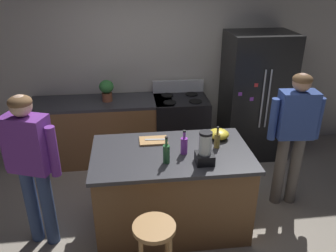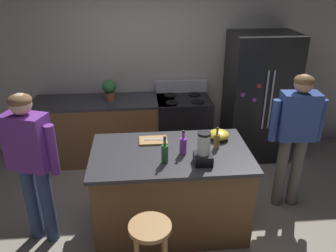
# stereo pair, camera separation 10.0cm
# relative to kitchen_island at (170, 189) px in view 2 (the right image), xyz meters

# --- Properties ---
(ground_plane) EXTENTS (14.00, 14.00, 0.00)m
(ground_plane) POSITION_rel_kitchen_island_xyz_m (0.00, 0.00, -0.46)
(ground_plane) COLOR #9E9384
(back_wall) EXTENTS (8.00, 0.10, 2.70)m
(back_wall) POSITION_rel_kitchen_island_xyz_m (0.00, 1.95, 0.89)
(back_wall) COLOR #BCB7AD
(back_wall) RESTS_ON ground_plane
(kitchen_island) EXTENTS (1.62, 0.96, 0.92)m
(kitchen_island) POSITION_rel_kitchen_island_xyz_m (0.00, 0.00, 0.00)
(kitchen_island) COLOR brown
(kitchen_island) RESTS_ON ground_plane
(back_counter_run) EXTENTS (2.00, 0.64, 0.92)m
(back_counter_run) POSITION_rel_kitchen_island_xyz_m (-0.80, 1.55, -0.00)
(back_counter_run) COLOR brown
(back_counter_run) RESTS_ON ground_plane
(refrigerator) EXTENTS (0.90, 0.73, 1.83)m
(refrigerator) POSITION_rel_kitchen_island_xyz_m (1.42, 1.50, 0.45)
(refrigerator) COLOR black
(refrigerator) RESTS_ON ground_plane
(stove_range) EXTENTS (0.76, 0.65, 1.10)m
(stove_range) POSITION_rel_kitchen_island_xyz_m (0.33, 1.52, 0.01)
(stove_range) COLOR black
(stove_range) RESTS_ON ground_plane
(person_by_island_left) EXTENTS (0.59, 0.34, 1.62)m
(person_by_island_left) POSITION_rel_kitchen_island_xyz_m (-1.35, -0.09, 0.52)
(person_by_island_left) COLOR #384C7A
(person_by_island_left) RESTS_ON ground_plane
(person_by_sink_right) EXTENTS (0.59, 0.25, 1.62)m
(person_by_sink_right) POSITION_rel_kitchen_island_xyz_m (1.41, 0.25, 0.52)
(person_by_sink_right) COLOR #66605B
(person_by_sink_right) RESTS_ON ground_plane
(bar_stool) EXTENTS (0.36, 0.36, 0.71)m
(bar_stool) POSITION_rel_kitchen_island_xyz_m (-0.25, -0.83, 0.08)
(bar_stool) COLOR #B7844C
(bar_stool) RESTS_ON ground_plane
(potted_plant) EXTENTS (0.20, 0.20, 0.30)m
(potted_plant) POSITION_rel_kitchen_island_xyz_m (-0.71, 1.55, 0.63)
(potted_plant) COLOR brown
(potted_plant) RESTS_ON back_counter_run
(blender_appliance) EXTENTS (0.17, 0.17, 0.33)m
(blender_appliance) POSITION_rel_kitchen_island_xyz_m (0.29, -0.25, 0.60)
(blender_appliance) COLOR black
(blender_appliance) RESTS_ON kitchen_island
(bottle_vinegar) EXTENTS (0.06, 0.06, 0.24)m
(bottle_vinegar) POSITION_rel_kitchen_island_xyz_m (0.48, 0.04, 0.54)
(bottle_vinegar) COLOR olive
(bottle_vinegar) RESTS_ON kitchen_island
(bottle_soda) EXTENTS (0.07, 0.07, 0.26)m
(bottle_soda) POSITION_rel_kitchen_island_xyz_m (0.12, -0.05, 0.55)
(bottle_soda) COLOR purple
(bottle_soda) RESTS_ON kitchen_island
(bottle_olive_oil) EXTENTS (0.07, 0.07, 0.28)m
(bottle_olive_oil) POSITION_rel_kitchen_island_xyz_m (-0.07, -0.20, 0.56)
(bottle_olive_oil) COLOR #2D6638
(bottle_olive_oil) RESTS_ON kitchen_island
(mixing_bowl) EXTENTS (0.23, 0.23, 0.10)m
(mixing_bowl) POSITION_rel_kitchen_island_xyz_m (0.55, 0.24, 0.51)
(mixing_bowl) COLOR yellow
(mixing_bowl) RESTS_ON kitchen_island
(cutting_board) EXTENTS (0.30, 0.20, 0.02)m
(cutting_board) POSITION_rel_kitchen_island_xyz_m (-0.16, 0.25, 0.47)
(cutting_board) COLOR #B7844C
(cutting_board) RESTS_ON kitchen_island
(chef_knife) EXTENTS (0.22, 0.05, 0.01)m
(chef_knife) POSITION_rel_kitchen_island_xyz_m (-0.14, 0.25, 0.48)
(chef_knife) COLOR #B7BABF
(chef_knife) RESTS_ON cutting_board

